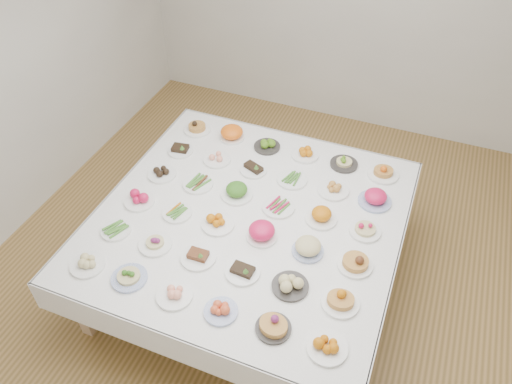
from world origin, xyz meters
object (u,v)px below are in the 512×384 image
at_px(dish_35, 384,169).
at_px(display_table, 249,222).
at_px(dish_0, 87,263).
at_px(dish_18, 162,172).

bearing_deg(dish_35, display_table, -134.94).
xyz_separation_m(dish_0, dish_35, (1.74, 1.76, 0.03)).
bearing_deg(display_table, dish_35, 45.06).
bearing_deg(dish_18, dish_35, 21.75).
height_order(dish_18, dish_35, dish_35).
bearing_deg(display_table, dish_0, -134.63).
relative_size(dish_18, dish_35, 0.88).
relative_size(display_table, dish_35, 8.57).
bearing_deg(dish_35, dish_18, -158.25).
distance_m(dish_18, dish_35, 1.88).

